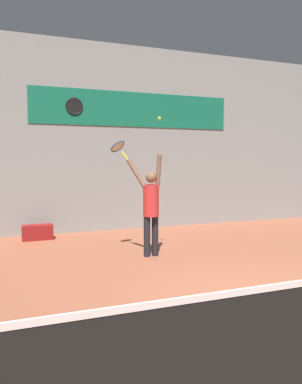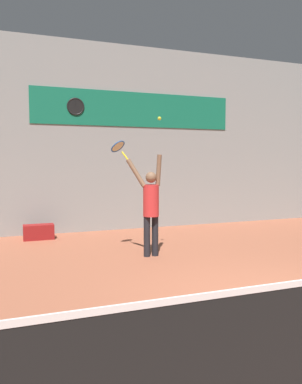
# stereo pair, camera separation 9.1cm
# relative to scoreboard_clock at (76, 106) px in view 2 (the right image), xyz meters

# --- Properties ---
(ground_plane) EXTENTS (18.00, 18.00, 0.00)m
(ground_plane) POSITION_rel_scoreboard_clock_xyz_m (1.65, -6.14, -3.29)
(ground_plane) COLOR #9E563D
(back_wall) EXTENTS (18.00, 0.10, 5.00)m
(back_wall) POSITION_rel_scoreboard_clock_xyz_m (1.65, 0.08, -0.79)
(back_wall) COLOR gray
(back_wall) RESTS_ON ground_plane
(sponsor_banner) EXTENTS (5.60, 0.02, 0.93)m
(sponsor_banner) POSITION_rel_scoreboard_clock_xyz_m (1.65, 0.02, -0.00)
(sponsor_banner) COLOR #146B4C
(scoreboard_clock) EXTENTS (0.45, 0.04, 0.45)m
(scoreboard_clock) POSITION_rel_scoreboard_clock_xyz_m (0.00, 0.00, 0.00)
(scoreboard_clock) COLOR black
(tennis_player) EXTENTS (0.69, 0.43, 2.01)m
(tennis_player) POSITION_rel_scoreboard_clock_xyz_m (0.97, -3.00, -2.26)
(tennis_player) COLOR black
(tennis_player) RESTS_ON ground_plane
(tennis_racket) EXTENTS (0.40, 0.42, 0.39)m
(tennis_racket) POSITION_rel_scoreboard_clock_xyz_m (0.43, -2.60, -1.13)
(tennis_racket) COLOR yellow
(tennis_ball) EXTENTS (0.07, 0.07, 0.07)m
(tennis_ball) POSITION_rel_scoreboard_clock_xyz_m (1.12, -3.08, -0.59)
(tennis_ball) COLOR #CCDB2D
(equipment_bag) EXTENTS (0.71, 0.32, 0.36)m
(equipment_bag) POSITION_rel_scoreboard_clock_xyz_m (-1.02, -0.58, -3.11)
(equipment_bag) COLOR maroon
(equipment_bag) RESTS_ON ground_plane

